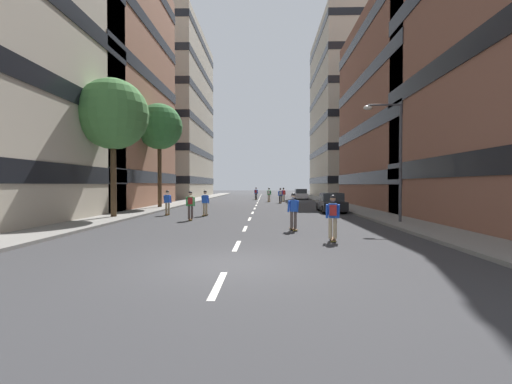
# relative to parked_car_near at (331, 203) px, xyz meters

# --- Properties ---
(ground_plane) EXTENTS (184.22, 184.22, 0.00)m
(ground_plane) POSITION_rel_parked_car_near_xyz_m (-6.18, 11.81, -0.70)
(ground_plane) COLOR #333335
(sidewalk_left) EXTENTS (2.60, 84.43, 0.14)m
(sidewalk_left) POSITION_rel_parked_car_near_xyz_m (-14.85, 15.65, -0.63)
(sidewalk_left) COLOR gray
(sidewalk_left) RESTS_ON ground_plane
(sidewalk_right) EXTENTS (2.60, 84.43, 0.14)m
(sidewalk_right) POSITION_rel_parked_car_near_xyz_m (2.50, 15.65, -0.63)
(sidewalk_right) COLOR gray
(sidewalk_right) RESTS_ON ground_plane
(lane_markings) EXTENTS (0.16, 72.20, 0.01)m
(lane_markings) POSITION_rel_parked_car_near_xyz_m (-6.18, 14.11, -0.70)
(lane_markings) COLOR silver
(lane_markings) RESTS_ON ground_plane
(building_left_mid) EXTENTS (15.74, 18.74, 23.84)m
(building_left_mid) POSITION_rel_parked_car_near_xyz_m (-23.96, 5.60, 11.31)
(building_left_mid) COLOR #9E6B51
(building_left_mid) RESTS_ON ground_plane
(building_left_far) EXTENTS (15.74, 23.38, 28.65)m
(building_left_far) POSITION_rel_parked_car_near_xyz_m (-23.96, 34.73, 13.71)
(building_left_far) COLOR #B2A893
(building_left_far) RESTS_ON ground_plane
(building_right_mid) EXTENTS (15.74, 20.56, 18.30)m
(building_right_mid) POSITION_rel_parked_car_near_xyz_m (11.61, 5.60, 8.54)
(building_right_mid) COLOR brown
(building_right_mid) RESTS_ON ground_plane
(building_right_far) EXTENTS (15.74, 21.76, 28.90)m
(building_right_far) POSITION_rel_parked_car_near_xyz_m (11.61, 34.73, 13.84)
(building_right_far) COLOR #BCB29E
(building_right_far) RESTS_ON ground_plane
(parked_car_near) EXTENTS (1.82, 4.40, 1.52)m
(parked_car_near) POSITION_rel_parked_car_near_xyz_m (0.00, 0.00, 0.00)
(parked_car_near) COLOR black
(parked_car_near) RESTS_ON ground_plane
(parked_car_mid) EXTENTS (1.82, 4.40, 1.52)m
(parked_car_mid) POSITION_rel_parked_car_near_xyz_m (0.00, 25.14, 0.00)
(parked_car_mid) COLOR silver
(parked_car_mid) RESTS_ON ground_plane
(street_tree_near) EXTENTS (4.45, 4.45, 8.73)m
(street_tree_near) POSITION_rel_parked_car_near_xyz_m (-14.85, -5.93, 5.92)
(street_tree_near) COLOR #4C3823
(street_tree_near) RESTS_ON sidewalk_left
(street_tree_mid) EXTENTS (4.14, 4.14, 9.38)m
(street_tree_mid) POSITION_rel_parked_car_near_xyz_m (-14.85, 4.08, 6.71)
(street_tree_mid) COLOR #4C3823
(street_tree_mid) RESTS_ON sidewalk_left
(streetlamp_right) EXTENTS (2.13, 0.30, 6.50)m
(streetlamp_right) POSITION_rel_parked_car_near_xyz_m (1.87, -8.59, 3.44)
(streetlamp_right) COLOR #3F3F44
(streetlamp_right) RESTS_ON sidewalk_right
(skater_0) EXTENTS (0.56, 0.92, 1.78)m
(skater_0) POSITION_rel_parked_car_near_xyz_m (-9.37, -3.74, 0.29)
(skater_0) COLOR brown
(skater_0) RESTS_ON ground_plane
(skater_1) EXTENTS (0.57, 0.92, 1.78)m
(skater_1) POSITION_rel_parked_car_near_xyz_m (-2.91, 17.84, 0.29)
(skater_1) COLOR brown
(skater_1) RESTS_ON ground_plane
(skater_2) EXTENTS (0.56, 0.92, 1.78)m
(skater_2) POSITION_rel_parked_car_near_xyz_m (-3.84, -11.52, 0.29)
(skater_2) COLOR brown
(skater_2) RESTS_ON ground_plane
(skater_3) EXTENTS (0.57, 0.92, 1.78)m
(skater_3) POSITION_rel_parked_car_near_xyz_m (-6.59, 23.17, 0.32)
(skater_3) COLOR brown
(skater_3) RESTS_ON ground_plane
(skater_4) EXTENTS (0.55, 0.92, 1.78)m
(skater_4) POSITION_rel_parked_car_near_xyz_m (-2.57, -14.70, 0.32)
(skater_4) COLOR brown
(skater_4) RESTS_ON ground_plane
(skater_5) EXTENTS (0.57, 0.92, 1.78)m
(skater_5) POSITION_rel_parked_car_near_xyz_m (-4.78, 16.99, 0.32)
(skater_5) COLOR brown
(skater_5) RESTS_ON ground_plane
(skater_6) EXTENTS (0.54, 0.91, 1.78)m
(skater_6) POSITION_rel_parked_car_near_xyz_m (-12.14, -3.22, 0.29)
(skater_6) COLOR brown
(skater_6) RESTS_ON ground_plane
(skater_7) EXTENTS (0.56, 0.92, 1.78)m
(skater_7) POSITION_rel_parked_car_near_xyz_m (-9.72, -6.94, 0.32)
(skater_7) COLOR brown
(skater_7) RESTS_ON ground_plane
(skater_8) EXTENTS (0.55, 0.91, 1.78)m
(skater_8) POSITION_rel_parked_car_near_xyz_m (-3.47, 13.49, 0.32)
(skater_8) COLOR brown
(skater_8) RESTS_ON ground_plane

